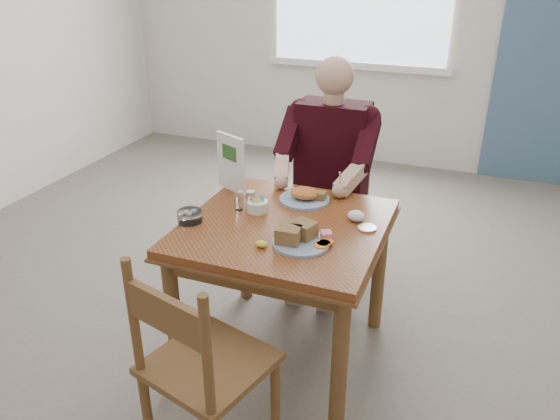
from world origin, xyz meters
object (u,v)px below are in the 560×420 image
at_px(chair_near, 200,368).
at_px(near_plate, 300,237).
at_px(table, 284,244).
at_px(diner, 329,161).
at_px(far_plate, 306,196).
at_px(chair_far, 331,208).

xyz_separation_m(chair_near, near_plate, (0.19, 0.58, 0.30)).
relative_size(table, near_plate, 3.35).
bearing_deg(chair_near, diner, 87.65).
bearing_deg(far_plate, near_plate, -74.61).
distance_m(near_plate, far_plate, 0.44).
relative_size(table, diner, 0.66).
distance_m(diner, near_plate, 0.87).
xyz_separation_m(chair_near, far_plate, (0.07, 1.01, 0.30)).
height_order(diner, near_plate, diner).
height_order(chair_near, far_plate, chair_near).
bearing_deg(table, chair_far, 90.00).
xyz_separation_m(chair_far, chair_near, (-0.06, -1.53, 0.00)).
bearing_deg(near_plate, chair_far, 97.68).
bearing_deg(chair_far, near_plate, -82.32).
height_order(near_plate, far_plate, near_plate).
height_order(chair_far, near_plate, chair_far).
distance_m(table, chair_far, 0.81).
height_order(chair_near, diner, diner).
bearing_deg(table, chair_near, -94.62).
height_order(chair_far, chair_near, same).
bearing_deg(near_plate, chair_near, -107.94).
bearing_deg(far_plate, table, -92.20).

